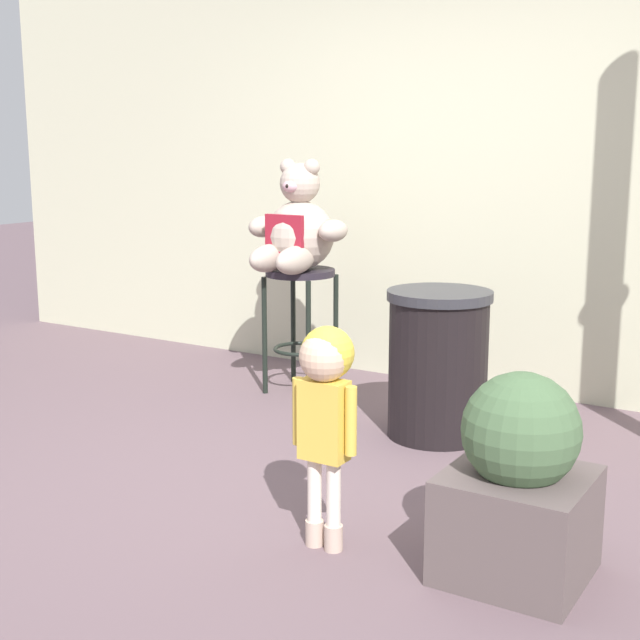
{
  "coord_description": "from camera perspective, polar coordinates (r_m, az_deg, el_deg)",
  "views": [
    {
      "loc": [
        2.11,
        -3.03,
        1.51
      ],
      "look_at": [
        -0.15,
        0.62,
        0.65
      ],
      "focal_mm": 49.23,
      "sensor_mm": 36.0,
      "label": 1
    }
  ],
  "objects": [
    {
      "name": "building_wall",
      "position": [
        5.65,
        10.08,
        14.42
      ],
      "size": [
        7.82,
        0.3,
        3.66
      ],
      "primitive_type": "cube",
      "color": "beige",
      "rests_on": "ground_plane"
    },
    {
      "name": "trash_bin",
      "position": [
        4.61,
        7.67,
        -2.83
      ],
      "size": [
        0.55,
        0.55,
        0.78
      ],
      "color": "black",
      "rests_on": "ground_plane"
    },
    {
      "name": "child_walking",
      "position": [
        3.24,
        0.34,
        -4.53
      ],
      "size": [
        0.27,
        0.22,
        0.86
      ],
      "rotation": [
        0.0,
        0.0,
        -1.41
      ],
      "color": "#C1A694",
      "rests_on": "ground_plane"
    },
    {
      "name": "ground_plane",
      "position": [
        3.99,
        -2.93,
        -10.95
      ],
      "size": [
        24.0,
        24.0,
        0.0
      ],
      "primitive_type": "plane",
      "color": "#634F55"
    },
    {
      "name": "teddy_bear",
      "position": [
        5.29,
        -1.51,
        5.84
      ],
      "size": [
        0.65,
        0.58,
        0.66
      ],
      "color": "#AE9C8E",
      "rests_on": "bar_stool_with_teddy"
    },
    {
      "name": "bar_stool_with_teddy",
      "position": [
        5.38,
        -1.28,
        1.09
      ],
      "size": [
        0.42,
        0.42,
        0.77
      ],
      "color": "black",
      "rests_on": "ground_plane"
    },
    {
      "name": "planter_with_shrub",
      "position": [
        3.2,
        12.77,
        -10.36
      ],
      "size": [
        0.49,
        0.49,
        0.75
      ],
      "color": "#594C4B",
      "rests_on": "ground_plane"
    }
  ]
}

